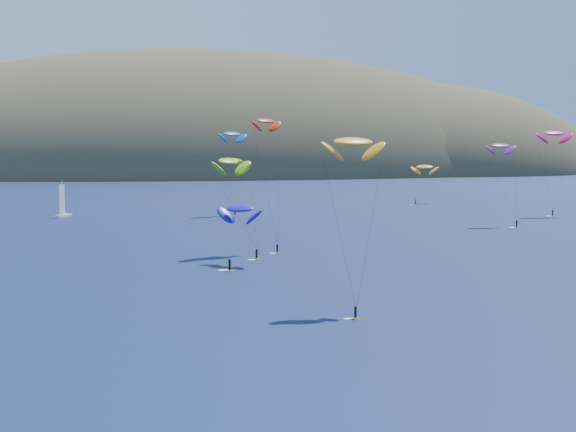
{
  "coord_description": "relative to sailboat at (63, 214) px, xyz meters",
  "views": [
    {
      "loc": [
        -37.85,
        -54.74,
        21.29
      ],
      "look_at": [
        -10.38,
        80.0,
        9.0
      ],
      "focal_mm": 50.0,
      "sensor_mm": 36.0,
      "label": 1
    }
  ],
  "objects": [
    {
      "name": "kitesurfer_4",
      "position": [
        50.26,
        -0.24,
        23.54
      ],
      "size": [
        10.63,
        9.88,
        27.21
      ],
      "rotation": [
        0.0,
        0.0,
        0.51
      ],
      "color": "gold",
      "rests_on": "ground"
    },
    {
      "name": "kitesurfer_8",
      "position": [
        144.49,
        -22.23,
        23.72
      ],
      "size": [
        11.04,
        6.8,
        27.59
      ],
      "rotation": [
        0.0,
        0.0,
        -0.15
      ],
      "color": "gold",
      "rests_on": "ground"
    },
    {
      "name": "kitesurfer_11",
      "position": [
        125.17,
        33.44,
        12.26
      ],
      "size": [
        12.45,
        12.78,
        15.82
      ],
      "rotation": [
        0.0,
        0.0,
        -0.47
      ],
      "color": "gold",
      "rests_on": "ground"
    },
    {
      "name": "kitesurfer_3",
      "position": [
        38.31,
        -88.12,
        17.1
      ],
      "size": [
        10.04,
        13.77,
        20.65
      ],
      "rotation": [
        0.0,
        0.0,
        0.62
      ],
      "color": "gold",
      "rests_on": "ground"
    },
    {
      "name": "kitesurfer_9",
      "position": [
        45.85,
        -84.2,
        24.97
      ],
      "size": [
        7.83,
        8.7,
        28.0
      ],
      "rotation": [
        0.0,
        0.0,
        0.56
      ],
      "color": "gold",
      "rests_on": "ground"
    },
    {
      "name": "sailboat",
      "position": [
        0.0,
        0.0,
        0.0
      ],
      "size": [
        9.19,
        8.81,
        11.0
      ],
      "rotation": [
        0.0,
        0.0,
        -0.43
      ],
      "color": "silver",
      "rests_on": "ground"
    },
    {
      "name": "kitesurfer_10",
      "position": [
        38.08,
        -101.58,
        9.03
      ],
      "size": [
        9.45,
        13.66,
        12.54
      ],
      "rotation": [
        0.0,
        0.0,
        -0.8
      ],
      "color": "gold",
      "rests_on": "ground"
    },
    {
      "name": "kitesurfer_2",
      "position": [
        47.17,
        -142.23,
        20.7
      ],
      "size": [
        8.3,
        9.64,
        23.93
      ],
      "rotation": [
        0.0,
        0.0,
        0.05
      ],
      "color": "gold",
      "rests_on": "ground"
    },
    {
      "name": "kitesurfer_6",
      "position": [
        115.15,
        -46.57,
        20.03
      ],
      "size": [
        8.4,
        9.85,
        23.32
      ],
      "rotation": [
        0.0,
        0.0,
        0.04
      ],
      "color": "gold",
      "rests_on": "ground"
    },
    {
      "name": "island",
      "position": [
        95.32,
        374.47,
        -11.66
      ],
      "size": [
        730.0,
        300.0,
        210.0
      ],
      "color": "#3D3526",
      "rests_on": "ground"
    }
  ]
}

